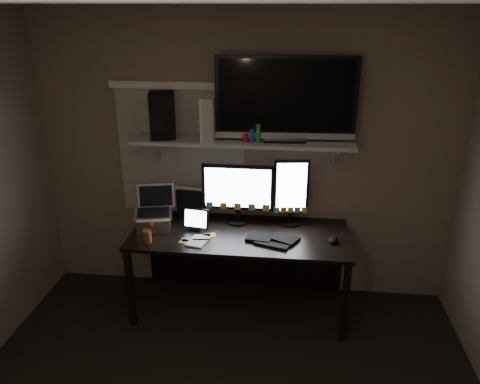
# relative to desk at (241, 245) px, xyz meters

# --- Properties ---
(ceiling) EXTENTS (3.60, 3.60, 0.00)m
(ceiling) POSITION_rel_desk_xyz_m (0.00, -1.55, 1.95)
(ceiling) COLOR silver
(ceiling) RESTS_ON back_wall
(back_wall) EXTENTS (3.60, 0.00, 3.60)m
(back_wall) POSITION_rel_desk_xyz_m (0.00, 0.25, 0.70)
(back_wall) COLOR #7C6C59
(back_wall) RESTS_ON floor
(window_blinds) EXTENTS (1.10, 0.02, 1.10)m
(window_blinds) POSITION_rel_desk_xyz_m (-0.55, 0.24, 0.75)
(window_blinds) COLOR #B9B5A6
(window_blinds) RESTS_ON back_wall
(desk) EXTENTS (1.80, 0.75, 0.73)m
(desk) POSITION_rel_desk_xyz_m (0.00, 0.00, 0.00)
(desk) COLOR black
(desk) RESTS_ON floor
(wall_shelf) EXTENTS (1.80, 0.35, 0.03)m
(wall_shelf) POSITION_rel_desk_xyz_m (0.00, 0.08, 0.91)
(wall_shelf) COLOR #B4B3AE
(wall_shelf) RESTS_ON back_wall
(monitor_landscape) EXTENTS (0.61, 0.07, 0.54)m
(monitor_landscape) POSITION_rel_desk_xyz_m (-0.04, 0.09, 0.45)
(monitor_landscape) COLOR black
(monitor_landscape) RESTS_ON desk
(monitor_portrait) EXTENTS (0.30, 0.09, 0.59)m
(monitor_portrait) POSITION_rel_desk_xyz_m (0.41, 0.10, 0.47)
(monitor_portrait) COLOR black
(monitor_portrait) RESTS_ON desk
(keyboard) EXTENTS (0.45, 0.29, 0.03)m
(keyboard) POSITION_rel_desk_xyz_m (0.27, -0.21, 0.19)
(keyboard) COLOR black
(keyboard) RESTS_ON desk
(mouse) EXTENTS (0.09, 0.12, 0.04)m
(mouse) POSITION_rel_desk_xyz_m (0.76, -0.19, 0.20)
(mouse) COLOR black
(mouse) RESTS_ON desk
(notepad) EXTENTS (0.18, 0.22, 0.01)m
(notepad) POSITION_rel_desk_xyz_m (-0.32, -0.31, 0.18)
(notepad) COLOR silver
(notepad) RESTS_ON desk
(tablet) EXTENTS (0.24, 0.13, 0.20)m
(tablet) POSITION_rel_desk_xyz_m (-0.37, -0.10, 0.28)
(tablet) COLOR black
(tablet) RESTS_ON desk
(file_sorter) EXTENTS (0.24, 0.13, 0.28)m
(file_sorter) POSITION_rel_desk_xyz_m (-0.47, 0.14, 0.32)
(file_sorter) COLOR black
(file_sorter) RESTS_ON desk
(laptop) EXTENTS (0.36, 0.32, 0.35)m
(laptop) POSITION_rel_desk_xyz_m (-0.73, -0.11, 0.35)
(laptop) COLOR silver
(laptop) RESTS_ON desk
(cup) EXTENTS (0.08, 0.08, 0.10)m
(cup) POSITION_rel_desk_xyz_m (-0.72, -0.36, 0.23)
(cup) COLOR brown
(cup) RESTS_ON desk
(sticky_notes) EXTENTS (0.33, 0.27, 0.00)m
(sticky_notes) POSITION_rel_desk_xyz_m (-0.33, -0.26, 0.18)
(sticky_notes) COLOR gold
(sticky_notes) RESTS_ON desk
(tv) EXTENTS (1.11, 0.25, 0.66)m
(tv) POSITION_rel_desk_xyz_m (0.34, 0.09, 1.26)
(tv) COLOR black
(tv) RESTS_ON wall_shelf
(game_console) EXTENTS (0.13, 0.30, 0.35)m
(game_console) POSITION_rel_desk_xyz_m (-0.26, 0.07, 1.10)
(game_console) COLOR silver
(game_console) RESTS_ON wall_shelf
(speaker) EXTENTS (0.25, 0.28, 0.36)m
(speaker) POSITION_rel_desk_xyz_m (-0.65, 0.07, 1.11)
(speaker) COLOR black
(speaker) RESTS_ON wall_shelf
(bottles) EXTENTS (0.24, 0.09, 0.15)m
(bottles) POSITION_rel_desk_xyz_m (0.08, 0.00, 1.00)
(bottles) COLOR #A50F0C
(bottles) RESTS_ON wall_shelf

